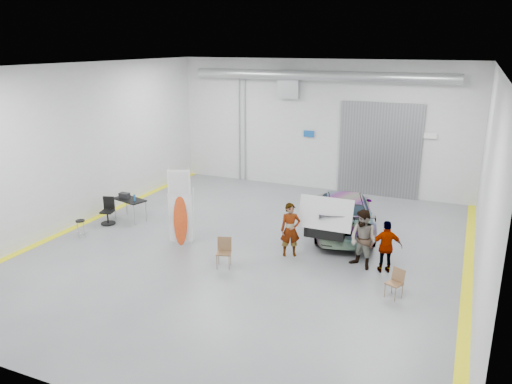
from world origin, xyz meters
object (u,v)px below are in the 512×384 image
at_px(sedan_car, 343,211).
at_px(shop_stool, 81,229).
at_px(folding_chair_near, 224,258).
at_px(person_c, 386,247).
at_px(folding_chair_far, 394,289).
at_px(person_b, 363,240).
at_px(person_a, 290,230).
at_px(work_table, 128,199).
at_px(surfboard_display, 178,213).
at_px(office_chair, 109,212).

xyz_separation_m(sedan_car, shop_stool, (-8.36, -4.42, -0.42)).
bearing_deg(shop_stool, folding_chair_near, -1.26).
xyz_separation_m(sedan_car, person_c, (2.03, -2.89, 0.06)).
bearing_deg(folding_chair_far, person_b, 154.07).
distance_m(person_a, folding_chair_near, 2.36).
height_order(sedan_car, work_table, sedan_car).
relative_size(surfboard_display, office_chair, 2.73).
bearing_deg(folding_chair_near, office_chair, 144.85).
xyz_separation_m(person_c, work_table, (-10.04, 0.76, 0.02)).
bearing_deg(surfboard_display, person_b, -15.86).
xyz_separation_m(person_c, folding_chair_far, (0.49, -1.52, -0.56)).
xyz_separation_m(person_c, office_chair, (-10.44, 0.03, -0.36)).
xyz_separation_m(surfboard_display, shop_stool, (-3.51, -0.89, -0.81)).
relative_size(folding_chair_near, office_chair, 0.89).
bearing_deg(person_b, sedan_car, 139.80).
xyz_separation_m(sedan_car, surfboard_display, (-4.86, -3.53, 0.38)).
bearing_deg(person_c, office_chair, -21.83).
xyz_separation_m(person_b, shop_stool, (-9.69, -1.52, -0.60)).
height_order(sedan_car, surfboard_display, surfboard_display).
bearing_deg(sedan_car, person_c, 109.02).
xyz_separation_m(folding_chair_near, work_table, (-5.41, 2.41, 0.55)).
height_order(person_b, office_chair, person_b).
distance_m(person_c, shop_stool, 10.52).
xyz_separation_m(person_b, folding_chair_far, (1.20, -1.52, -0.68)).
relative_size(folding_chair_near, shop_stool, 1.39).
bearing_deg(folding_chair_far, person_a, -177.33).
bearing_deg(folding_chair_near, person_b, 3.83).
bearing_deg(folding_chair_near, person_c, 0.64).
bearing_deg(surfboard_display, person_c, -16.45).
bearing_deg(sedan_car, office_chair, 2.75).
relative_size(surfboard_display, shop_stool, 4.25).
relative_size(person_b, folding_chair_near, 2.03).
bearing_deg(office_chair, folding_chair_near, -32.85).
bearing_deg(person_b, shop_stool, -145.89).
bearing_deg(sedan_car, person_b, 98.57).
relative_size(shop_stool, office_chair, 0.64).
distance_m(sedan_car, person_b, 3.19).
bearing_deg(surfboard_display, sedan_car, 14.30).
height_order(surfboard_display, work_table, surfboard_display).
bearing_deg(surfboard_display, person_a, -12.33).
relative_size(shop_stool, work_table, 0.45).
xyz_separation_m(person_c, folding_chair_near, (-4.63, -1.65, -0.53)).
bearing_deg(folding_chair_near, sedan_car, 41.29).
bearing_deg(work_table, folding_chair_near, -23.98).
bearing_deg(person_c, person_a, -21.65).
bearing_deg(person_a, work_table, 145.80).
relative_size(person_c, folding_chair_near, 1.78).
bearing_deg(folding_chair_far, folding_chair_near, -152.68).
height_order(person_b, folding_chair_far, person_b).
xyz_separation_m(person_a, person_b, (2.35, 0.00, 0.04)).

